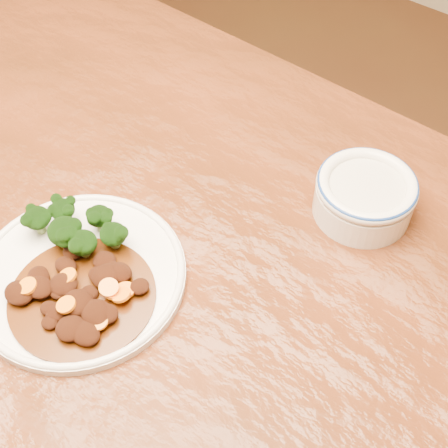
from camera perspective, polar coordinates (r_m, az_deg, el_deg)
The scene contains 6 objects.
ground at distance 1.49m, azimuth -6.57°, elevation -18.99°, with size 4.00×4.00×0.00m, color #4E2513.
dining_table at distance 0.89m, azimuth -10.37°, elevation -3.62°, with size 1.52×0.93×0.75m.
dinner_plate at distance 0.78m, azimuth -13.06°, elevation -4.57°, with size 0.26×0.26×0.02m.
broccoli_florets at distance 0.79m, azimuth -13.49°, elevation -0.29°, with size 0.13×0.08×0.05m.
mince_stew at distance 0.75m, azimuth -13.19°, elevation -6.27°, with size 0.17×0.17×0.03m.
dip_bowl at distance 0.83m, azimuth 12.75°, elevation 2.65°, with size 0.13×0.13×0.06m.
Camera 1 is at (0.44, -0.31, 1.38)m, focal length 50.00 mm.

